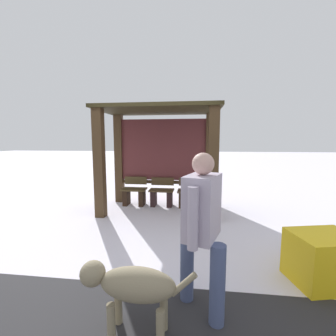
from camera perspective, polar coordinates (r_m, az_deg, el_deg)
The scene contains 8 objects.
ground_plane at distance 5.52m, azimuth -2.14°, elevation -10.50°, with size 60.00×60.00×0.00m, color white.
bus_shelter at distance 5.45m, azimuth -1.91°, elevation 6.60°, with size 2.73×1.59×2.40m.
bench_left_inside at distance 5.92m, azimuth -8.49°, elevation -6.53°, with size 0.61×0.40×0.71m.
bench_center_inside at distance 5.78m, azimuth -1.60°, elevation -6.85°, with size 0.61×0.39×0.70m.
bench_right_inside at distance 5.72m, azimuth 5.55°, elevation -7.02°, with size 0.61×0.41×0.70m.
person_walking at distance 2.18m, azimuth 8.60°, elevation -13.38°, with size 0.46×0.61×1.54m.
dog at distance 2.17m, azimuth -9.36°, elevation -27.28°, with size 1.01×0.29×0.62m.
grit_bin at distance 3.34m, azimuth 34.68°, elevation -18.37°, with size 0.70×0.56×0.58m, color yellow.
Camera 1 is at (0.84, -5.20, 1.65)m, focal length 24.11 mm.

